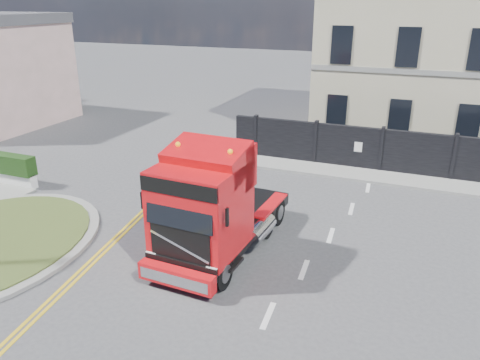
% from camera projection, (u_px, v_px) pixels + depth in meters
% --- Properties ---
extents(ground, '(120.00, 120.00, 0.00)m').
position_uv_depth(ground, '(217.00, 245.00, 14.98)').
color(ground, '#424244').
rests_on(ground, ground).
extents(hoarding_fence, '(18.80, 0.25, 2.00)m').
position_uv_depth(hoarding_fence, '(442.00, 157.00, 20.12)').
color(hoarding_fence, black).
rests_on(hoarding_fence, ground).
extents(georgian_building, '(12.30, 10.30, 12.80)m').
position_uv_depth(georgian_building, '(445.00, 31.00, 25.08)').
color(georgian_building, '#C3B79B').
rests_on(georgian_building, ground).
extents(pavement_far, '(20.00, 1.60, 0.12)m').
position_uv_depth(pavement_far, '(425.00, 183.00, 19.88)').
color(pavement_far, gray).
rests_on(pavement_far, ground).
extents(truck, '(2.50, 6.08, 3.58)m').
position_uv_depth(truck, '(211.00, 210.00, 13.66)').
color(truck, black).
rests_on(truck, ground).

